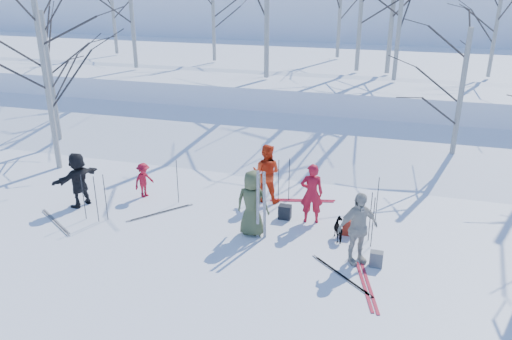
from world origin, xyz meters
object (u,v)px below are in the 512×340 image
(skier_redor_behind, at_px, (266,173))
(skier_cream_east, at_px, (358,228))
(backpack_dark, at_px, (285,212))
(backpack_grey, at_px, (376,259))
(backpack_red, at_px, (349,227))
(skier_olive_center, at_px, (252,203))
(skier_grey_west, at_px, (78,179))
(dog, at_px, (340,230))
(skier_red_seated, at_px, (144,180))
(skier_red_north, at_px, (312,193))

(skier_redor_behind, xyz_separation_m, skier_cream_east, (2.91, -2.72, 0.00))
(skier_redor_behind, bearing_deg, backpack_dark, 131.56)
(backpack_grey, bearing_deg, backpack_red, 119.72)
(skier_olive_center, relative_size, skier_redor_behind, 0.99)
(backpack_red, relative_size, backpack_grey, 1.11)
(skier_grey_west, bearing_deg, skier_cream_east, 102.86)
(dog, bearing_deg, skier_red_seated, -32.88)
(skier_grey_west, bearing_deg, skier_redor_behind, 128.84)
(dog, relative_size, backpack_grey, 1.67)
(skier_red_north, distance_m, skier_redor_behind, 1.82)
(skier_olive_center, distance_m, dog, 2.33)
(dog, bearing_deg, skier_olive_center, -14.84)
(dog, distance_m, backpack_red, 0.38)
(skier_olive_center, height_order, skier_grey_west, skier_olive_center)
(skier_olive_center, bearing_deg, skier_cream_east, 168.31)
(skier_grey_west, relative_size, dog, 2.56)
(skier_grey_west, height_order, dog, skier_grey_west)
(skier_red_seated, relative_size, backpack_grey, 2.84)
(skier_olive_center, xyz_separation_m, backpack_red, (2.42, 0.67, -0.67))
(skier_olive_center, relative_size, skier_red_seated, 1.63)
(dog, relative_size, backpack_red, 1.51)
(skier_red_seated, distance_m, backpack_red, 6.29)
(skier_redor_behind, relative_size, skier_grey_west, 1.08)
(skier_red_north, distance_m, backpack_grey, 2.68)
(skier_olive_center, relative_size, skier_grey_west, 1.08)
(skier_red_north, distance_m, skier_grey_west, 6.70)
(skier_red_seated, bearing_deg, dog, -79.65)
(dog, xyz_separation_m, backpack_grey, (0.97, -1.04, -0.08))
(backpack_grey, relative_size, backpack_dark, 0.95)
(skier_red_north, distance_m, skier_cream_east, 2.21)
(skier_olive_center, xyz_separation_m, skier_grey_west, (-5.32, 0.26, -0.06))
(skier_red_north, xyz_separation_m, backpack_dark, (-0.72, -0.02, -0.64))
(skier_olive_center, xyz_separation_m, dog, (2.22, 0.34, -0.61))
(skier_red_north, relative_size, skier_grey_west, 1.04)
(skier_redor_behind, distance_m, backpack_dark, 1.47)
(backpack_red, bearing_deg, skier_olive_center, -164.57)
(dog, xyz_separation_m, backpack_red, (0.19, 0.32, -0.06))
(skier_cream_east, height_order, dog, skier_cream_east)
(skier_grey_west, bearing_deg, skier_red_seated, 144.87)
(skier_red_seated, xyz_separation_m, backpack_grey, (7.02, -2.03, -0.35))
(skier_red_seated, height_order, skier_cream_east, skier_cream_east)
(dog, distance_m, backpack_grey, 1.43)
(skier_olive_center, distance_m, backpack_dark, 1.41)
(skier_olive_center, bearing_deg, dog, -170.03)
(skier_redor_behind, relative_size, dog, 2.78)
(backpack_dark, bearing_deg, backpack_grey, -34.54)
(skier_grey_west, relative_size, backpack_dark, 4.07)
(skier_olive_center, distance_m, skier_red_north, 1.73)
(skier_redor_behind, bearing_deg, skier_red_seated, 14.76)
(skier_olive_center, xyz_separation_m, skier_cream_east, (2.72, -0.62, 0.01))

